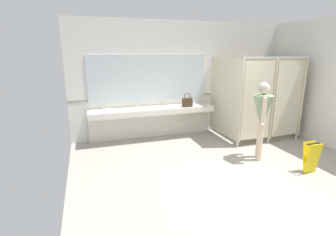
{
  "coord_description": "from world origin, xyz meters",
  "views": [
    {
      "loc": [
        -2.63,
        -3.7,
        2.22
      ],
      "look_at": [
        -1.29,
        0.41,
        1.08
      ],
      "focal_mm": 27.31,
      "sensor_mm": 36.0,
      "label": 1
    }
  ],
  "objects_px": {
    "soap_dispenser": "(190,101)",
    "person_standing": "(262,112)",
    "handbag": "(187,102)",
    "paper_cup": "(191,104)",
    "wet_floor_sign": "(311,157)"
  },
  "relations": [
    {
      "from": "person_standing",
      "to": "paper_cup",
      "type": "bearing_deg",
      "value": 112.48
    },
    {
      "from": "soap_dispenser",
      "to": "paper_cup",
      "type": "bearing_deg",
      "value": -107.62
    },
    {
      "from": "person_standing",
      "to": "paper_cup",
      "type": "distance_m",
      "value": 2.03
    },
    {
      "from": "person_standing",
      "to": "wet_floor_sign",
      "type": "distance_m",
      "value": 1.23
    },
    {
      "from": "soap_dispenser",
      "to": "wet_floor_sign",
      "type": "relative_size",
      "value": 0.36
    },
    {
      "from": "handbag",
      "to": "soap_dispenser",
      "type": "xyz_separation_m",
      "value": [
        0.21,
        0.3,
        -0.03
      ]
    },
    {
      "from": "soap_dispenser",
      "to": "wet_floor_sign",
      "type": "xyz_separation_m",
      "value": [
        1.21,
        -2.93,
        -0.62
      ]
    },
    {
      "from": "wet_floor_sign",
      "to": "person_standing",
      "type": "bearing_deg",
      "value": 120.22
    },
    {
      "from": "soap_dispenser",
      "to": "person_standing",
      "type": "bearing_deg",
      "value": -70.99
    },
    {
      "from": "person_standing",
      "to": "handbag",
      "type": "height_order",
      "value": "person_standing"
    },
    {
      "from": "person_standing",
      "to": "soap_dispenser",
      "type": "relative_size",
      "value": 7.62
    },
    {
      "from": "handbag",
      "to": "soap_dispenser",
      "type": "height_order",
      "value": "handbag"
    },
    {
      "from": "person_standing",
      "to": "wet_floor_sign",
      "type": "xyz_separation_m",
      "value": [
        0.5,
        -0.86,
        -0.72
      ]
    },
    {
      "from": "soap_dispenser",
      "to": "paper_cup",
      "type": "height_order",
      "value": "soap_dispenser"
    },
    {
      "from": "person_standing",
      "to": "handbag",
      "type": "distance_m",
      "value": 1.99
    }
  ]
}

